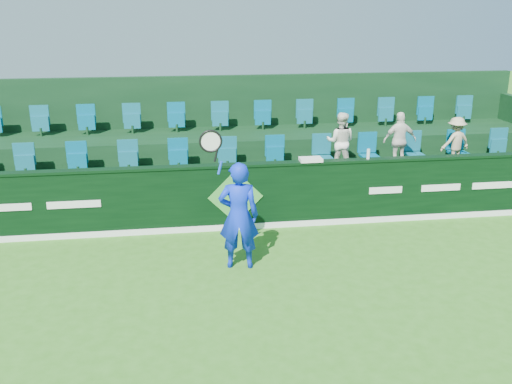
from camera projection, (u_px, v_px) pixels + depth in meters
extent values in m
plane|color=#306E1A|center=(267.00, 335.00, 7.84)|extent=(60.00, 60.00, 0.00)
cube|color=black|center=(235.00, 198.00, 11.39)|extent=(16.00, 0.20, 1.30)
cube|color=black|center=(235.00, 165.00, 11.18)|extent=(16.00, 0.24, 0.05)
cube|color=white|center=(236.00, 227.00, 11.48)|extent=(16.00, 0.02, 0.12)
cube|color=green|center=(236.00, 197.00, 11.27)|extent=(1.10, 0.02, 1.10)
cube|color=white|center=(8.00, 208.00, 10.69)|extent=(0.85, 0.01, 0.14)
cube|color=white|center=(74.00, 205.00, 10.86)|extent=(1.00, 0.01, 0.14)
cube|color=white|center=(386.00, 190.00, 11.69)|extent=(0.70, 0.01, 0.14)
cube|color=white|center=(441.00, 188.00, 11.85)|extent=(0.85, 0.01, 0.14)
cube|color=white|center=(495.00, 185.00, 12.01)|extent=(1.00, 0.01, 0.14)
cube|color=black|center=(230.00, 192.00, 12.51)|extent=(16.00, 2.00, 0.80)
cube|color=black|center=(222.00, 159.00, 14.21)|extent=(16.00, 1.80, 1.30)
cube|color=black|center=(218.00, 126.00, 14.95)|extent=(16.00, 0.20, 2.60)
cube|color=#105A6C|center=(228.00, 157.00, 12.66)|extent=(13.50, 0.50, 0.60)
cube|color=#105A6C|center=(220.00, 119.00, 14.20)|extent=(13.50, 0.50, 0.60)
imported|color=#0C29D4|center=(239.00, 216.00, 9.61)|extent=(0.73, 0.53, 1.87)
cylinder|color=#143FBF|center=(220.00, 168.00, 9.20)|extent=(0.10, 0.04, 0.22)
cylinder|color=black|center=(216.00, 156.00, 9.13)|extent=(0.08, 0.03, 0.20)
torus|color=black|center=(211.00, 141.00, 9.04)|extent=(0.46, 0.04, 0.46)
cylinder|color=silver|center=(211.00, 141.00, 9.04)|extent=(0.38, 0.01, 0.38)
imported|color=white|center=(340.00, 142.00, 12.53)|extent=(0.77, 0.69, 1.31)
imported|color=white|center=(400.00, 140.00, 12.72)|extent=(0.76, 0.34, 1.28)
imported|color=tan|center=(455.00, 142.00, 12.92)|extent=(0.80, 0.56, 1.13)
cube|color=white|center=(311.00, 159.00, 11.37)|extent=(0.44, 0.29, 0.07)
cylinder|color=silver|center=(368.00, 154.00, 11.51)|extent=(0.07, 0.07, 0.21)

